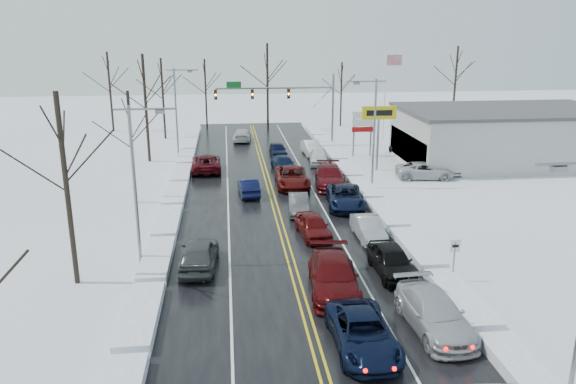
{
  "coord_description": "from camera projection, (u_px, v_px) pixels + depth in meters",
  "views": [
    {
      "loc": [
        -3.45,
        -34.04,
        12.92
      ],
      "look_at": [
        0.46,
        1.14,
        2.5
      ],
      "focal_mm": 35.0,
      "sensor_mm": 36.0,
      "label": 1
    }
  ],
  "objects": [
    {
      "name": "ground",
      "position": [
        283.0,
        234.0,
        36.47
      ],
      "size": [
        160.0,
        160.0,
        0.0
      ],
      "primitive_type": "plane",
      "color": "white",
      "rests_on": "ground"
    },
    {
      "name": "road_surface",
      "position": [
        280.0,
        224.0,
        38.38
      ],
      "size": [
        14.0,
        84.0,
        0.01
      ],
      "primitive_type": "cube",
      "color": "black",
      "rests_on": "ground"
    },
    {
      "name": "snow_bank_left",
      "position": [
        167.0,
        228.0,
        37.57
      ],
      "size": [
        1.59,
        72.0,
        0.53
      ],
      "primitive_type": "cube",
      "color": "white",
      "rests_on": "ground"
    },
    {
      "name": "snow_bank_right",
      "position": [
        388.0,
        220.0,
        39.18
      ],
      "size": [
        1.59,
        72.0,
        0.53
      ],
      "primitive_type": "cube",
      "color": "white",
      "rests_on": "ground"
    },
    {
      "name": "traffic_signal_mast",
      "position": [
        288.0,
        97.0,
        61.98
      ],
      "size": [
        13.28,
        0.39,
        8.0
      ],
      "color": "slate",
      "rests_on": "ground"
    },
    {
      "name": "tires_plus_sign",
      "position": [
        379.0,
        117.0,
        51.42
      ],
      "size": [
        3.2,
        0.34,
        6.0
      ],
      "color": "slate",
      "rests_on": "ground"
    },
    {
      "name": "used_vehicles_sign",
      "position": [
        363.0,
        124.0,
        57.62
      ],
      "size": [
        2.2,
        0.22,
        4.65
      ],
      "color": "slate",
      "rests_on": "ground"
    },
    {
      "name": "speed_limit_sign",
      "position": [
        455.0,
        252.0,
        29.25
      ],
      "size": [
        0.55,
        0.09,
        2.35
      ],
      "color": "slate",
      "rests_on": "ground"
    },
    {
      "name": "flagpole",
      "position": [
        387.0,
        90.0,
        65.01
      ],
      "size": [
        1.87,
        1.2,
        10.0
      ],
      "color": "silver",
      "rests_on": "ground"
    },
    {
      "name": "dealership_building",
      "position": [
        505.0,
        135.0,
        55.42
      ],
      "size": [
        20.4,
        12.4,
        5.3
      ],
      "color": "#A9A9A4",
      "rests_on": "ground"
    },
    {
      "name": "streetlight_ne",
      "position": [
        372.0,
        125.0,
        45.38
      ],
      "size": [
        3.2,
        0.25,
        9.0
      ],
      "color": "slate",
      "rests_on": "ground"
    },
    {
      "name": "streetlight_sw",
      "position": [
        138.0,
        174.0,
        30.28
      ],
      "size": [
        3.2,
        0.25,
        9.0
      ],
      "color": "slate",
      "rests_on": "ground"
    },
    {
      "name": "streetlight_nw",
      "position": [
        178.0,
        105.0,
        56.98
      ],
      "size": [
        3.2,
        0.25,
        9.0
      ],
      "color": "slate",
      "rests_on": "ground"
    },
    {
      "name": "tree_left_b",
      "position": [
        63.0,
        153.0,
        27.56
      ],
      "size": [
        4.0,
        4.0,
        10.0
      ],
      "color": "#2D231C",
      "rests_on": "ground"
    },
    {
      "name": "tree_left_c",
      "position": [
        130.0,
        126.0,
        41.31
      ],
      "size": [
        3.4,
        3.4,
        8.5
      ],
      "color": "#2D231C",
      "rests_on": "ground"
    },
    {
      "name": "tree_left_d",
      "position": [
        145.0,
        87.0,
        54.19
      ],
      "size": [
        4.2,
        4.2,
        10.5
      ],
      "color": "#2D231C",
      "rests_on": "ground"
    },
    {
      "name": "tree_left_e",
      "position": [
        162.0,
        83.0,
        65.87
      ],
      "size": [
        3.8,
        3.8,
        9.5
      ],
      "color": "#2D231C",
      "rests_on": "ground"
    },
    {
      "name": "tree_far_a",
      "position": [
        109.0,
        76.0,
        70.73
      ],
      "size": [
        4.0,
        4.0,
        10.0
      ],
      "color": "#2D231C",
      "rests_on": "ground"
    },
    {
      "name": "tree_far_b",
      "position": [
        205.0,
        80.0,
        73.15
      ],
      "size": [
        3.6,
        3.6,
        9.0
      ],
      "color": "#2D231C",
      "rests_on": "ground"
    },
    {
      "name": "tree_far_c",
      "position": [
        267.0,
        70.0,
        71.7
      ],
      "size": [
        4.4,
        4.4,
        11.0
      ],
      "color": "#2D231C",
      "rests_on": "ground"
    },
    {
      "name": "tree_far_d",
      "position": [
        341.0,
        82.0,
        74.68
      ],
      "size": [
        3.4,
        3.4,
        8.5
      ],
      "color": "#2D231C",
      "rests_on": "ground"
    },
    {
      "name": "tree_far_e",
      "position": [
        456.0,
        70.0,
        76.45
      ],
      "size": [
        4.2,
        4.2,
        10.5
      ],
      "color": "#2D231C",
      "rests_on": "ground"
    },
    {
      "name": "queued_car_2",
      "position": [
        362.0,
        348.0,
        23.48
      ],
      "size": [
        2.48,
        5.33,
        1.48
      ],
      "primitive_type": "imported",
      "rotation": [
        0.0,
        0.0,
        0.01
      ],
      "color": "black",
      "rests_on": "ground"
    },
    {
      "name": "queued_car_3",
      "position": [
        333.0,
        291.0,
        28.55
      ],
      "size": [
        2.93,
        6.09,
        1.71
      ],
      "primitive_type": "imported",
      "rotation": [
        0.0,
        0.0,
        -0.09
      ],
      "color": "#4A090C",
      "rests_on": "ground"
    },
    {
      "name": "queued_car_4",
      "position": [
        313.0,
        236.0,
        36.04
      ],
      "size": [
        2.19,
        4.47,
        1.47
      ],
      "primitive_type": "imported",
      "rotation": [
        0.0,
        0.0,
        0.11
      ],
      "color": "#500A0B",
      "rests_on": "ground"
    },
    {
      "name": "queued_car_5",
      "position": [
        298.0,
        213.0,
        40.67
      ],
      "size": [
        1.75,
        4.12,
        1.32
      ],
      "primitive_type": "imported",
      "rotation": [
        0.0,
        0.0,
        -0.09
      ],
      "color": "#3E4043",
      "rests_on": "ground"
    },
    {
      "name": "queued_car_6",
      "position": [
        292.0,
        186.0,
        47.37
      ],
      "size": [
        2.81,
        5.84,
        1.6
      ],
      "primitive_type": "imported",
      "rotation": [
        0.0,
        0.0,
        -0.03
      ],
      "color": "#4C0B0A",
      "rests_on": "ground"
    },
    {
      "name": "queued_car_7",
      "position": [
        284.0,
        171.0,
        52.43
      ],
      "size": [
        2.38,
        4.84,
        1.35
      ],
      "primitive_type": "imported",
      "rotation": [
        0.0,
        0.0,
        0.11
      ],
      "color": "black",
      "rests_on": "ground"
    },
    {
      "name": "queued_car_8",
      "position": [
        278.0,
        156.0,
        58.51
      ],
      "size": [
        1.71,
        4.08,
        1.38
      ],
      "primitive_type": "imported",
      "rotation": [
        0.0,
        0.0,
        0.02
      ],
      "color": "black",
      "rests_on": "ground"
    },
    {
      "name": "queued_car_11",
      "position": [
        433.0,
        329.0,
        24.97
      ],
      "size": [
        2.56,
        5.65,
        1.61
      ],
      "primitive_type": "imported",
      "rotation": [
        0.0,
        0.0,
        0.06
      ],
      "color": "#ACAEB4",
      "rests_on": "ground"
    },
    {
      "name": "queued_car_12",
      "position": [
        391.0,
        274.0,
        30.55
      ],
      "size": [
        1.97,
        4.71,
        1.59
      ],
      "primitive_type": "imported",
      "rotation": [
        0.0,
        0.0,
        0.02
      ],
      "color": "black",
      "rests_on": "ground"
    },
    {
      "name": "queued_car_13",
      "position": [
        368.0,
        239.0,
        35.68
      ],
      "size": [
        1.55,
        4.26,
        1.39
      ],
      "primitive_type": "imported",
      "rotation": [
        0.0,
        0.0,
        0.02
      ],
      "color": "#999BA1",
      "rests_on": "ground"
    },
    {
      "name": "queued_car_14",
      "position": [
        345.0,
        207.0,
        41.99
      ],
      "size": [
        3.21,
        5.85,
        1.55
      ],
      "primitive_type": "imported",
      "rotation": [
        0.0,
        0.0,
        -0.12
      ],
      "color": "black",
      "rests_on": "ground"
    },
    {
      "name": "queued_car_15",
      "position": [
        330.0,
        186.0,
        47.42
      ],
      "size": [
        3.03,
        6.07,
        1.69
      ],
      "primitive_type": "imported",
      "rotation": [
        0.0,
        0.0,
        -0.12
      ],
      "color": "#500A10",
      "rests_on": "ground"
    },
    {
      "name": "queued_car_16",
      "position": [
        318.0,
        164.0,
        54.98
      ],
      "size": [
        2.29,
        4.56,
        1.49
      ],
      "primitive_type": "imported",
      "rotation": [
        0.0,
        0.0,
        -0.13
      ],
      "color": "white",
      "rests_on": "ground"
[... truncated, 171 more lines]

